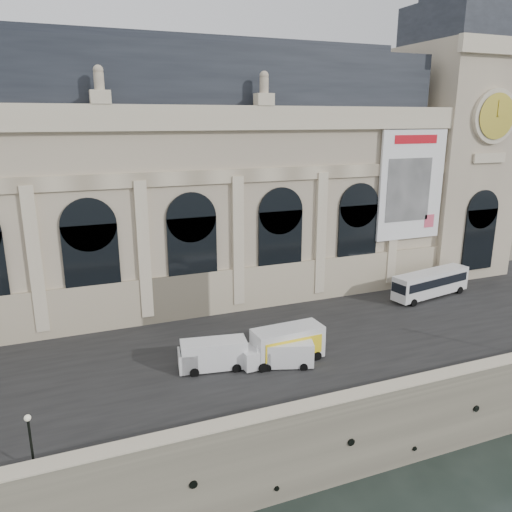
{
  "coord_description": "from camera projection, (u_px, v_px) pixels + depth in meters",
  "views": [
    {
      "loc": [
        -16.33,
        -27.08,
        26.71
      ],
      "look_at": [
        3.17,
        22.0,
        12.14
      ],
      "focal_mm": 35.0,
      "sensor_mm": 36.0,
      "label": 1
    }
  ],
  "objects": [
    {
      "name": "ground",
      "position": [
        325.0,
        490.0,
        37.18
      ],
      "size": [
        260.0,
        260.0,
        0.0
      ],
      "primitive_type": "plane",
      "color": "black",
      "rests_on": "ground"
    },
    {
      "name": "quay",
      "position": [
        199.0,
        299.0,
        67.74
      ],
      "size": [
        160.0,
        70.0,
        6.0
      ],
      "primitive_type": "cube",
      "color": "gray",
      "rests_on": "ground"
    },
    {
      "name": "street",
      "position": [
        256.0,
        341.0,
        48.12
      ],
      "size": [
        160.0,
        24.0,
        0.06
      ],
      "primitive_type": "cube",
      "color": "#2D2D2D",
      "rests_on": "quay"
    },
    {
      "name": "parapet",
      "position": [
        325.0,
        407.0,
        35.95
      ],
      "size": [
        160.0,
        1.4,
        1.21
      ],
      "color": "gray",
      "rests_on": "quay"
    },
    {
      "name": "museum",
      "position": [
        154.0,
        182.0,
        57.45
      ],
      "size": [
        69.0,
        18.7,
        29.1
      ],
      "color": "beige",
      "rests_on": "quay"
    },
    {
      "name": "clock_pavilion",
      "position": [
        450.0,
        144.0,
        68.07
      ],
      "size": [
        13.0,
        14.72,
        36.7
      ],
      "color": "beige",
      "rests_on": "quay"
    },
    {
      "name": "bus_right",
      "position": [
        431.0,
        283.0,
        59.44
      ],
      "size": [
        11.2,
        4.18,
        3.23
      ],
      "color": "silver",
      "rests_on": "quay"
    },
    {
      "name": "van_b",
      "position": [
        281.0,
        354.0,
        42.93
      ],
      "size": [
        5.39,
        3.41,
        2.25
      ],
      "color": "white",
      "rests_on": "quay"
    },
    {
      "name": "van_c",
      "position": [
        210.0,
        355.0,
        42.38
      ],
      "size": [
        6.05,
        3.11,
        2.57
      ],
      "color": "white",
      "rests_on": "quay"
    },
    {
      "name": "box_truck",
      "position": [
        283.0,
        345.0,
        43.81
      ],
      "size": [
        7.68,
        2.99,
        3.05
      ],
      "color": "silver",
      "rests_on": "quay"
    },
    {
      "name": "lamp_left",
      "position": [
        31.0,
        444.0,
        29.75
      ],
      "size": [
        0.4,
        0.4,
        3.95
      ],
      "color": "black",
      "rests_on": "quay"
    }
  ]
}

